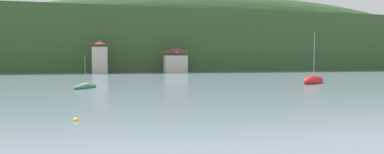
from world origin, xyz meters
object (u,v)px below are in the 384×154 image
shore_building_west (100,57)px  mooring_buoy_near (76,121)px  sailboat_far_3 (85,87)px  sailboat_far_4 (314,81)px  shore_building_westcentral (175,60)px

shore_building_west → mooring_buoy_near: shore_building_west is taller
sailboat_far_3 → sailboat_far_4: (34.07, 1.43, 0.20)m
shore_building_west → shore_building_westcentral: (21.23, 0.38, -0.88)m
shore_building_westcentral → sailboat_far_4: sailboat_far_4 is taller
shore_building_west → sailboat_far_4: 58.85m
shore_building_westcentral → mooring_buoy_near: shore_building_westcentral is taller
shore_building_west → mooring_buoy_near: 71.21m
shore_building_west → sailboat_far_4: bearing=-52.9°
sailboat_far_3 → sailboat_far_4: size_ratio=0.53×
shore_building_westcentral → mooring_buoy_near: bearing=-104.1°
shore_building_west → shore_building_westcentral: bearing=1.0°
shore_building_west → mooring_buoy_near: size_ratio=23.56×
sailboat_far_4 → mooring_buoy_near: bearing=-179.1°
sailboat_far_3 → shore_building_westcentral: bearing=-167.5°
shore_building_west → shore_building_westcentral: 21.25m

